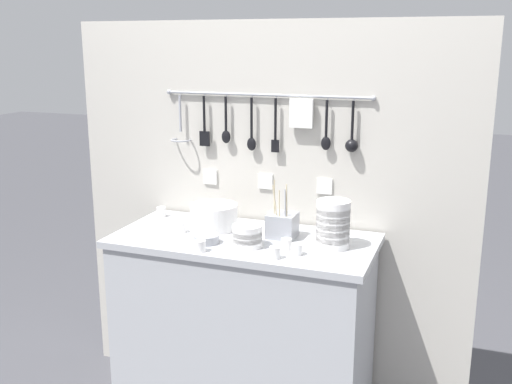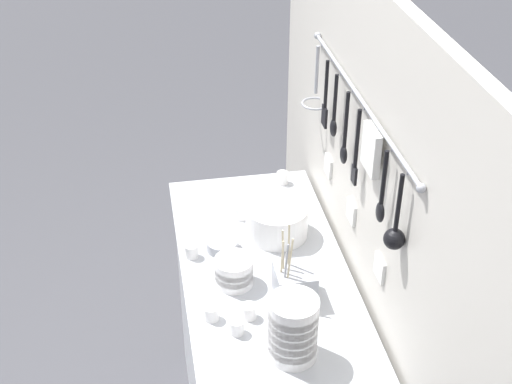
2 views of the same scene
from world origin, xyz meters
name	(u,v)px [view 1 (image 1 of 2)]	position (x,y,z in m)	size (l,w,h in m)	color
counter	(244,333)	(0.00, 0.00, 0.45)	(1.12, 0.53, 0.90)	#ADAFB5
back_wall	(267,216)	(0.00, 0.30, 0.91)	(1.92, 0.11, 1.81)	#BCB7AD
bowl_stack_back_corner	(333,224)	(0.39, 0.01, 1.00)	(0.14, 0.14, 0.20)	white
bowl_stack_short_front	(247,236)	(0.06, -0.11, 0.95)	(0.12, 0.12, 0.09)	white
plate_stack	(214,216)	(-0.17, 0.08, 0.95)	(0.21, 0.21, 0.11)	white
steel_mixing_bowl	(207,239)	(-0.12, -0.12, 0.92)	(0.11, 0.11, 0.04)	#93969E
cutlery_caddy	(282,225)	(0.15, 0.06, 0.95)	(0.12, 0.12, 0.25)	#93969E
cup_centre	(200,246)	(-0.10, -0.23, 0.92)	(0.04, 0.04, 0.05)	white
cup_edge_far	(297,249)	(0.28, -0.13, 0.92)	(0.04, 0.04, 0.05)	white
cup_beside_plates	(161,212)	(-0.49, 0.16, 0.92)	(0.04, 0.04, 0.05)	white
cup_back_right	(181,227)	(-0.29, -0.03, 0.92)	(0.04, 0.04, 0.05)	white
cup_edge_near	(176,219)	(-0.37, 0.08, 0.92)	(0.04, 0.04, 0.05)	white
cup_by_caddy	(275,253)	(0.21, -0.20, 0.92)	(0.04, 0.04, 0.05)	white
cup_front_right	(286,244)	(0.22, -0.09, 0.92)	(0.04, 0.04, 0.05)	white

